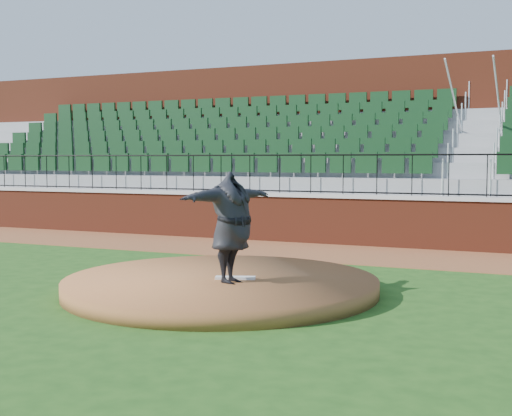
{
  "coord_description": "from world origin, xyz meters",
  "views": [
    {
      "loc": [
        4.94,
        -9.64,
        2.17
      ],
      "look_at": [
        0.0,
        1.5,
        1.3
      ],
      "focal_mm": 47.29,
      "sensor_mm": 36.0,
      "label": 1
    }
  ],
  "objects": [
    {
      "name": "wall_railing",
      "position": [
        0.0,
        7.0,
        1.8
      ],
      "size": [
        34.0,
        0.05,
        1.0
      ],
      "primitive_type": null,
      "color": "black",
      "rests_on": "wall_cap"
    },
    {
      "name": "pitcher",
      "position": [
        0.36,
        -0.25,
        1.12
      ],
      "size": [
        1.0,
        2.22,
        1.74
      ],
      "primitive_type": "imported",
      "rotation": [
        0.0,
        0.0,
        1.37
      ],
      "color": "black",
      "rests_on": "pitchers_mound"
    },
    {
      "name": "concourse_wall",
      "position": [
        0.0,
        12.52,
        2.75
      ],
      "size": [
        34.0,
        0.5,
        5.5
      ],
      "primitive_type": "cube",
      "color": "maroon",
      "rests_on": "ground"
    },
    {
      "name": "seating_stands",
      "position": [
        0.0,
        9.72,
        2.3
      ],
      "size": [
        34.0,
        5.1,
        4.6
      ],
      "primitive_type": null,
      "color": "gray",
      "rests_on": "ground"
    },
    {
      "name": "pitchers_mound",
      "position": [
        -0.01,
        0.12,
        0.12
      ],
      "size": [
        5.12,
        5.12,
        0.25
      ],
      "primitive_type": "cylinder",
      "color": "brown",
      "rests_on": "ground"
    },
    {
      "name": "warning_track",
      "position": [
        0.0,
        5.4,
        0.01
      ],
      "size": [
        34.0,
        3.2,
        0.01
      ],
      "primitive_type": "cube",
      "color": "brown",
      "rests_on": "ground"
    },
    {
      "name": "field_wall",
      "position": [
        0.0,
        7.0,
        0.6
      ],
      "size": [
        34.0,
        0.35,
        1.2
      ],
      "primitive_type": "cube",
      "color": "maroon",
      "rests_on": "ground"
    },
    {
      "name": "wall_cap",
      "position": [
        0.0,
        7.0,
        1.25
      ],
      "size": [
        34.0,
        0.45,
        0.1
      ],
      "primitive_type": "cube",
      "color": "#B7B7B7",
      "rests_on": "field_wall"
    },
    {
      "name": "pitching_rubber",
      "position": [
        0.27,
        0.06,
        0.27
      ],
      "size": [
        0.66,
        0.38,
        0.04
      ],
      "primitive_type": "cube",
      "rotation": [
        0.0,
        0.0,
        0.36
      ],
      "color": "white",
      "rests_on": "pitchers_mound"
    },
    {
      "name": "ground",
      "position": [
        0.0,
        0.0,
        0.0
      ],
      "size": [
        90.0,
        90.0,
        0.0
      ],
      "primitive_type": "plane",
      "color": "#1E4814",
      "rests_on": "ground"
    }
  ]
}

